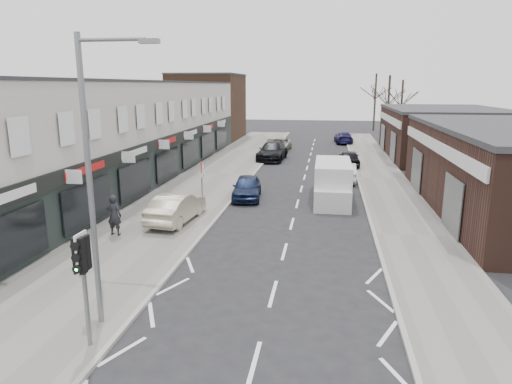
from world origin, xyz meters
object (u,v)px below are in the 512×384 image
at_px(parked_car_left_a, 247,187).
at_px(parked_car_right_a, 345,172).
at_px(pedestrian, 114,215).
at_px(parked_car_left_c, 280,144).
at_px(warning_sign, 202,171).
at_px(parked_car_left_b, 272,151).
at_px(sedan_on_pavement, 176,207).
at_px(traffic_light, 82,263).
at_px(street_lamp, 95,169).
at_px(parked_car_right_b, 349,158).
at_px(white_van, 333,182).
at_px(parked_car_right_c, 343,137).

distance_m(parked_car_left_a, parked_car_right_a, 8.69).
distance_m(pedestrian, parked_car_left_c, 30.00).
distance_m(warning_sign, parked_car_right_a, 12.21).
xyz_separation_m(pedestrian, parked_car_left_b, (4.43, 23.18, -0.24)).
relative_size(warning_sign, parked_car_left_c, 0.59).
bearing_deg(pedestrian, parked_car_right_a, -120.78).
bearing_deg(sedan_on_pavement, traffic_light, 101.87).
bearing_deg(parked_car_left_a, street_lamp, -100.98).
xyz_separation_m(parked_car_left_a, parked_car_left_c, (-0.24, 21.46, -0.07)).
xyz_separation_m(parked_car_left_b, parked_car_left_c, (0.00, 6.48, -0.19)).
distance_m(traffic_light, sedan_on_pavement, 11.30).
relative_size(sedan_on_pavement, parked_car_left_a, 1.07).
relative_size(sedan_on_pavement, parked_car_right_b, 1.07).
height_order(traffic_light, street_lamp, street_lamp).
bearing_deg(sedan_on_pavement, parked_car_left_c, -89.84).
relative_size(sedan_on_pavement, parked_car_left_c, 0.97).
bearing_deg(street_lamp, sedan_on_pavement, 96.93).
height_order(traffic_light, parked_car_right_b, traffic_light).
xyz_separation_m(warning_sign, white_van, (7.18, 3.23, -1.10)).
height_order(white_van, sedan_on_pavement, white_van).
bearing_deg(parked_car_left_c, parked_car_right_c, 49.41).
bearing_deg(parked_car_left_c, parked_car_left_b, -86.68).
relative_size(parked_car_left_b, parked_car_left_c, 1.25).
bearing_deg(street_lamp, parked_car_right_a, 71.01).
bearing_deg(parked_car_right_c, parked_car_right_a, 84.39).
height_order(parked_car_left_b, parked_car_right_b, parked_car_left_b).
distance_m(traffic_light, parked_car_left_a, 16.98).
distance_m(pedestrian, parked_car_right_c, 38.53).
xyz_separation_m(traffic_light, warning_sign, (-0.76, 14.02, -0.21)).
bearing_deg(parked_car_right_c, parked_car_left_b, 58.92).
relative_size(street_lamp, pedestrian, 4.25).
height_order(street_lamp, sedan_on_pavement, street_lamp).
height_order(parked_car_left_a, parked_car_right_b, parked_car_right_b).
distance_m(sedan_on_pavement, parked_car_right_b, 20.36).
distance_m(sedan_on_pavement, parked_car_right_c, 35.58).
bearing_deg(parked_car_left_b, parked_car_right_c, 66.32).
height_order(white_van, pedestrian, white_van).
relative_size(pedestrian, parked_car_right_c, 0.39).
distance_m(parked_car_right_a, parked_car_right_b, 6.28).
bearing_deg(white_van, parked_car_right_b, 82.56).
bearing_deg(parked_car_left_c, traffic_light, -88.17).
xyz_separation_m(white_van, parked_car_left_c, (-5.42, 21.07, -0.47)).
distance_m(warning_sign, white_van, 7.94).
bearing_deg(pedestrian, warning_sign, -110.24).
xyz_separation_m(warning_sign, parked_car_right_c, (8.66, 31.46, -1.51)).
bearing_deg(parked_car_right_c, warning_sign, 70.35).
height_order(traffic_light, parked_car_left_b, traffic_light).
height_order(sedan_on_pavement, pedestrian, pedestrian).
bearing_deg(parked_car_left_a, parked_car_right_b, 55.78).
xyz_separation_m(parked_car_left_a, parked_car_right_b, (6.66, 12.41, 0.00)).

